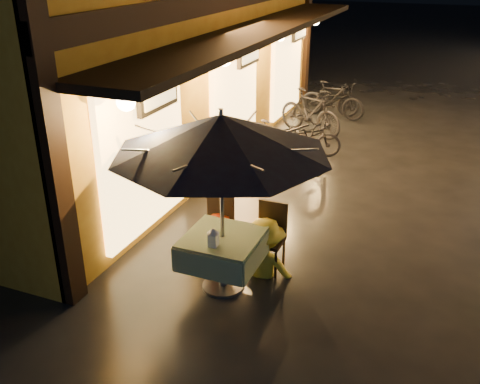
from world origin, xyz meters
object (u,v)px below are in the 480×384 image
at_px(patio_umbrella, 221,134).
at_px(person_orange, 216,215).
at_px(cafe_table, 223,249).
at_px(table_lantern, 213,236).
at_px(bicycle_0, 289,145).
at_px(person_yellow, 265,222).

distance_m(patio_umbrella, person_orange, 1.51).
bearing_deg(person_orange, cafe_table, 116.23).
height_order(table_lantern, person_orange, person_orange).
xyz_separation_m(patio_umbrella, bicycle_0, (-0.49, 4.49, -1.64)).
bearing_deg(cafe_table, table_lantern, -90.00).
xyz_separation_m(patio_umbrella, person_orange, (-0.33, 0.52, -1.38)).
xyz_separation_m(table_lantern, person_yellow, (0.38, 0.84, -0.12)).
bearing_deg(person_yellow, person_orange, -6.28).
relative_size(cafe_table, person_orange, 0.64).
distance_m(cafe_table, person_yellow, 0.71).
bearing_deg(cafe_table, patio_umbrella, 26.57).
xyz_separation_m(cafe_table, bicycle_0, (-0.49, 4.49, -0.08)).
relative_size(cafe_table, bicycle_0, 0.52).
bearing_deg(table_lantern, bicycle_0, 95.82).
bearing_deg(person_yellow, table_lantern, 56.48).
distance_m(person_orange, bicycle_0, 3.97).
bearing_deg(person_yellow, patio_umbrella, 46.73).
bearing_deg(table_lantern, person_yellow, 65.56).
bearing_deg(patio_umbrella, table_lantern, -90.00).
distance_m(table_lantern, person_yellow, 0.93).
bearing_deg(table_lantern, patio_umbrella, 90.00).
xyz_separation_m(cafe_table, table_lantern, (0.00, -0.28, 0.33)).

